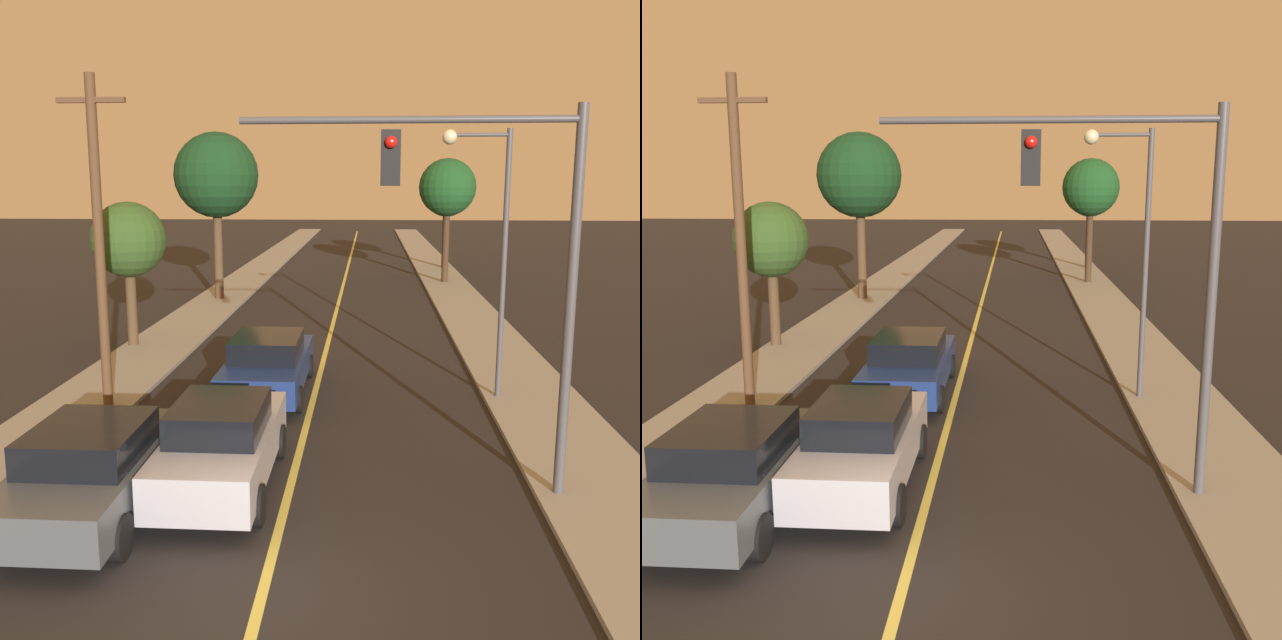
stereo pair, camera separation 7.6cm
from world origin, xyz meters
TOP-DOWN VIEW (x-y plane):
  - ground_plane at (0.00, 0.00)m, footprint 200.00×200.00m
  - road_surface at (0.00, 36.00)m, footprint 8.75×80.00m
  - sidewalk_left at (-5.63, 36.00)m, footprint 2.50×80.00m
  - sidewalk_right at (5.63, 36.00)m, footprint 2.50×80.00m
  - car_near_lane_front at (-1.23, 3.46)m, footprint 1.91×4.67m
  - car_near_lane_second at (-1.23, 9.42)m, footprint 2.07×5.16m
  - car_outer_lane_front at (-3.15, 2.29)m, footprint 2.06×4.82m
  - traffic_signal_mast at (3.49, 3.40)m, footprint 5.64×0.42m
  - streetlamp_right at (4.33, 9.22)m, footprint 1.68×0.36m
  - utility_pole_left at (-4.98, 7.79)m, footprint 1.60×0.24m
  - tree_left_near at (-6.52, 14.34)m, footprint 2.48×2.48m
  - tree_left_far at (-5.67, 24.32)m, footprint 3.89×3.89m
  - tree_right_near at (5.58, 30.86)m, footprint 3.09×3.09m
  - tree_right_far at (6.27, 37.67)m, footprint 2.91×2.91m

SIDE VIEW (x-z plane):
  - ground_plane at x=0.00m, z-range 0.00..0.00m
  - road_surface at x=0.00m, z-range 0.00..0.01m
  - sidewalk_left at x=-5.63m, z-range 0.00..0.12m
  - sidewalk_right at x=5.63m, z-range 0.00..0.12m
  - car_near_lane_second at x=-1.23m, z-range 0.02..1.62m
  - car_outer_lane_front at x=-3.15m, z-range 0.02..1.63m
  - car_near_lane_front at x=-1.23m, z-range 0.02..1.69m
  - tree_left_near at x=-6.52m, z-range 1.23..6.01m
  - utility_pole_left at x=-4.98m, z-range 0.28..8.11m
  - streetlamp_right at x=4.33m, z-range 1.09..7.75m
  - traffic_signal_mast at x=3.49m, z-range 1.33..7.96m
  - tree_right_far at x=6.27m, z-range 1.66..7.82m
  - tree_right_near at x=5.58m, z-range 1.86..8.55m
  - tree_left_far at x=-5.67m, z-range 1.96..9.64m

